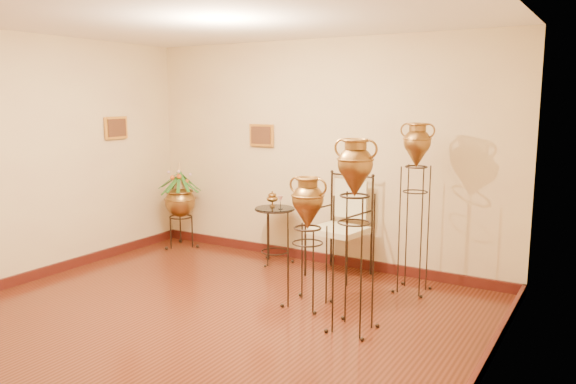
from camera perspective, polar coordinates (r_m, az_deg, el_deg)
The scene contains 8 objects.
ground at distance 5.36m, azimuth -9.73°, elevation -13.45°, with size 5.00×5.00×0.00m, color #572314.
room_shell at distance 4.96m, azimuth -10.28°, elevation 5.36°, with size 5.02×5.02×2.81m.
amphora_tall at distance 6.13m, azimuth 12.74°, elevation -1.41°, with size 0.46×0.46×1.85m.
amphora_mid at distance 5.00m, azimuth 6.71°, elevation -4.33°, with size 0.43×0.43×1.76m.
amphora_short at distance 5.63m, azimuth 2.00°, elevation -5.02°, with size 0.47×0.47×1.34m.
planter_urn at distance 8.01m, azimuth -10.91°, elevation -0.62°, with size 0.81×0.81×1.25m.
armchair at distance 6.63m, azimuth 5.18°, elevation -3.46°, with size 0.75×0.71×1.19m.
side_table at distance 7.15m, azimuth -1.36°, elevation -4.30°, with size 0.52×0.52×0.91m.
Camera 1 is at (3.25, -3.73, 2.07)m, focal length 35.00 mm.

